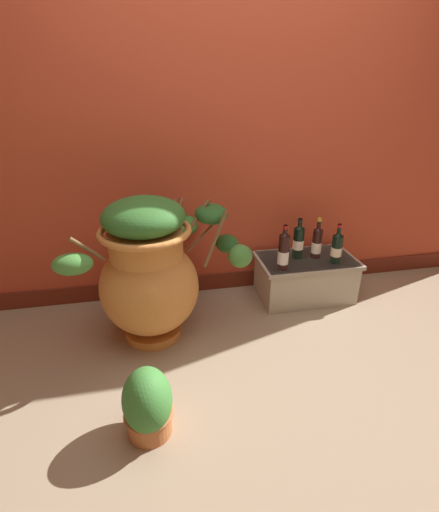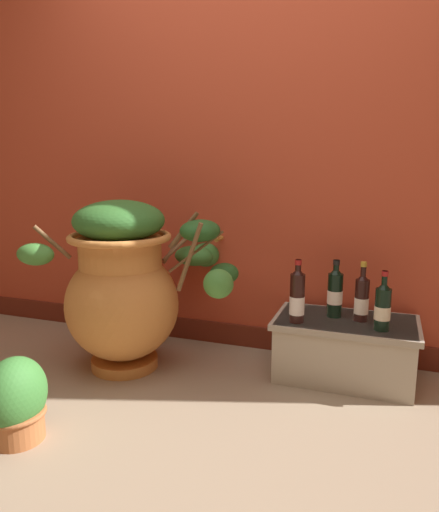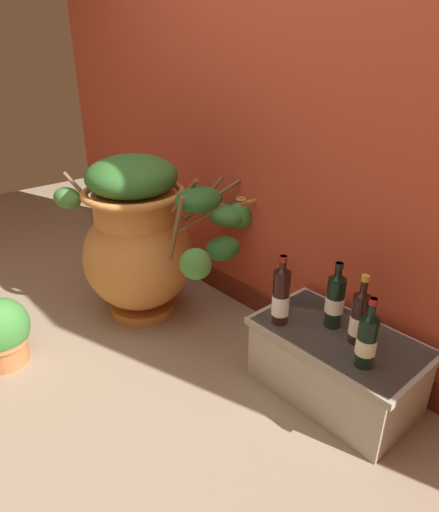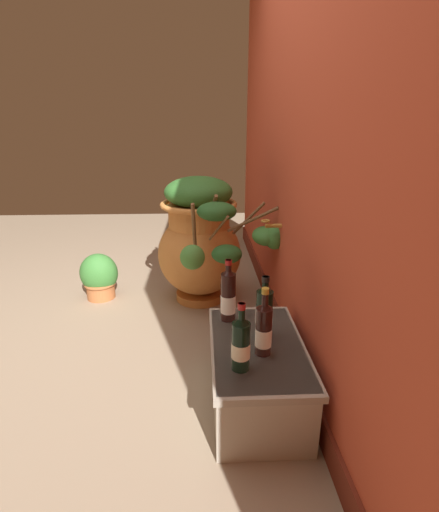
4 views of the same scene
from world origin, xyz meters
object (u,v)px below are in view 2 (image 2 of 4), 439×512
object	(u,v)px
wine_bottle_left	(383,306)
wine_bottle_middle	(297,296)
wine_bottle_back	(362,298)
wine_bottle_right	(335,291)
potted_shrub	(16,401)
terracotta_urn	(126,284)

from	to	relation	value
wine_bottle_left	wine_bottle_middle	size ratio (longest dim) A/B	0.91
wine_bottle_left	wine_bottle_back	xyz separation A→B (m)	(-0.10, 0.11, 0.00)
wine_bottle_middle	wine_bottle_back	distance (m)	0.33
wine_bottle_left	wine_bottle_back	distance (m)	0.15
wine_bottle_left	wine_bottle_right	xyz separation A→B (m)	(-0.23, 0.13, 0.01)
wine_bottle_right	wine_bottle_middle	bearing A→B (deg)	-137.88
wine_bottle_right	wine_bottle_back	bearing A→B (deg)	-9.78
wine_bottle_middle	potted_shrub	bearing A→B (deg)	-136.70
wine_bottle_middle	wine_bottle_left	bearing A→B (deg)	3.21
wine_bottle_middle	wine_bottle_back	bearing A→B (deg)	23.10
wine_bottle_back	wine_bottle_right	bearing A→B (deg)	170.22
terracotta_urn	wine_bottle_right	bearing A→B (deg)	15.15
potted_shrub	wine_bottle_right	bearing A→B (deg)	43.13
wine_bottle_middle	wine_bottle_right	distance (m)	0.23
wine_bottle_left	potted_shrub	size ratio (longest dim) A/B	0.83
wine_bottle_back	potted_shrub	bearing A→B (deg)	-140.71
terracotta_urn	wine_bottle_left	distance (m)	1.29
terracotta_urn	wine_bottle_middle	xyz separation A→B (m)	(0.88, 0.13, -0.02)
terracotta_urn	wine_bottle_right	distance (m)	1.09
wine_bottle_left	wine_bottle_back	world-z (taller)	wine_bottle_back
wine_bottle_middle	wine_bottle_right	size ratio (longest dim) A/B	1.06
wine_bottle_left	wine_bottle_right	bearing A→B (deg)	151.23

